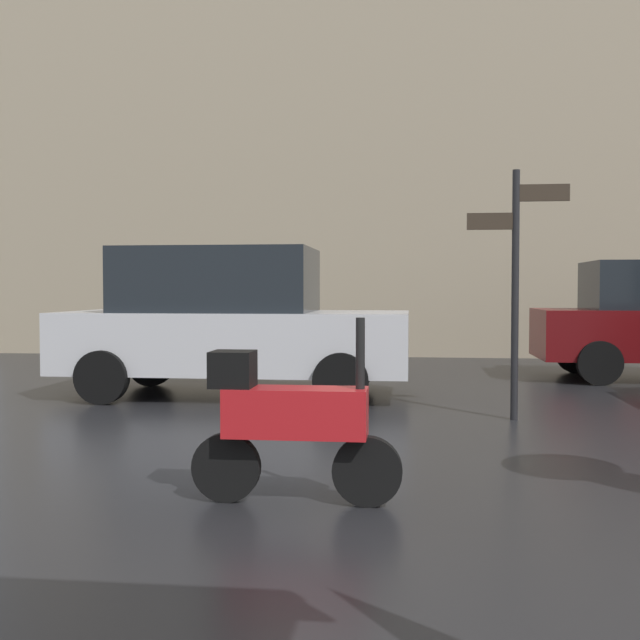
# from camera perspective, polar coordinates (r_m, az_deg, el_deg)

# --- Properties ---
(parked_scooter) EXTENTS (1.40, 0.32, 1.23)m
(parked_scooter) POSITION_cam_1_polar(r_m,az_deg,el_deg) (5.17, -2.28, -7.36)
(parked_scooter) COLOR black
(parked_scooter) RESTS_ON ground
(parked_car_left) EXTENTS (4.56, 2.02, 1.96)m
(parked_car_left) POSITION_cam_1_polar(r_m,az_deg,el_deg) (10.38, -6.62, -0.11)
(parked_car_left) COLOR silver
(parked_car_left) RESTS_ON ground
(street_signpost) EXTENTS (1.08, 0.08, 2.71)m
(street_signpost) POSITION_cam_1_polar(r_m,az_deg,el_deg) (8.67, 14.18, 3.72)
(street_signpost) COLOR black
(street_signpost) RESTS_ON ground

